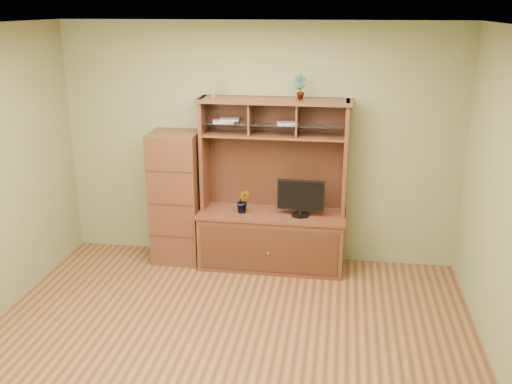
# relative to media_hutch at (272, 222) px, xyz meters

# --- Properties ---
(room) EXTENTS (4.54, 4.04, 2.74)m
(room) POSITION_rel_media_hutch_xyz_m (-0.19, -1.73, 0.83)
(room) COLOR #4F2F16
(room) RESTS_ON ground
(media_hutch) EXTENTS (1.66, 0.61, 1.90)m
(media_hutch) POSITION_rel_media_hutch_xyz_m (0.00, 0.00, 0.00)
(media_hutch) COLOR #4B2515
(media_hutch) RESTS_ON room
(monitor) EXTENTS (0.51, 0.20, 0.40)m
(monitor) POSITION_rel_media_hutch_xyz_m (0.32, -0.08, 0.34)
(monitor) COLOR black
(monitor) RESTS_ON media_hutch
(orchid_plant) EXTENTS (0.15, 0.13, 0.27)m
(orchid_plant) POSITION_rel_media_hutch_xyz_m (-0.31, -0.08, 0.26)
(orchid_plant) COLOR #3B6121
(orchid_plant) RESTS_ON media_hutch
(top_plant) EXTENTS (0.15, 0.10, 0.27)m
(top_plant) POSITION_rel_media_hutch_xyz_m (0.27, 0.08, 1.51)
(top_plant) COLOR #346D26
(top_plant) RESTS_ON media_hutch
(reed_diffuser) EXTENTS (0.05, 0.05, 0.27)m
(reed_diffuser) POSITION_rel_media_hutch_xyz_m (-0.66, 0.08, 1.49)
(reed_diffuser) COLOR silver
(reed_diffuser) RESTS_ON media_hutch
(magazines) EXTENTS (0.95, 0.22, 0.04)m
(magazines) POSITION_rel_media_hutch_xyz_m (-0.31, 0.08, 1.13)
(magazines) COLOR #B9BABF
(magazines) RESTS_ON media_hutch
(side_cabinet) EXTENTS (0.54, 0.49, 1.51)m
(side_cabinet) POSITION_rel_media_hutch_xyz_m (-1.10, 0.01, 0.24)
(side_cabinet) COLOR #4B2515
(side_cabinet) RESTS_ON room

